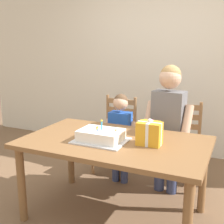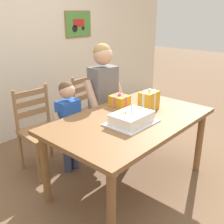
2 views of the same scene
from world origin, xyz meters
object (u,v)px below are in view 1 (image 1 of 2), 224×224
dining_table (115,149)px  gift_box_beside_cake (149,134)px  gift_box_red_large (149,128)px  birthday_cake (101,136)px  chair_right (180,143)px  chair_left (116,134)px  child_younger (120,130)px  child_older (168,117)px

dining_table → gift_box_beside_cake: gift_box_beside_cake is taller
dining_table → gift_box_red_large: gift_box_red_large is taller
birthday_cake → gift_box_red_large: (0.30, 0.40, 0.01)m
chair_right → gift_box_beside_cake: bearing=-95.4°
chair_left → gift_box_red_large: bearing=-44.8°
child_younger → chair_left: bearing=122.9°
gift_box_beside_cake → chair_left: 1.20m
gift_box_beside_cake → chair_right: (0.09, 0.91, -0.36)m
chair_left → chair_right: bearing=-0.0°
gift_box_beside_cake → child_older: size_ratio=0.17×
birthday_cake → chair_left: 1.09m
gift_box_beside_cake → child_older: bearing=89.8°
dining_table → birthday_cake: (-0.09, -0.08, 0.13)m
dining_table → birthday_cake: 0.18m
birthday_cake → child_older: 0.83m
dining_table → gift_box_red_large: 0.41m
dining_table → gift_box_beside_cake: (0.31, 0.01, 0.18)m
gift_box_red_large → chair_left: bearing=135.2°
dining_table → child_older: bearing=64.4°
dining_table → child_older: (0.31, 0.65, 0.18)m
chair_right → child_younger: (-0.61, -0.27, 0.15)m
gift_box_red_large → child_older: 0.35m
birthday_cake → child_older: size_ratio=0.33×
child_younger → birthday_cake: bearing=-80.1°
chair_left → child_younger: bearing=-57.1°
chair_right → child_younger: 0.69m
gift_box_beside_cake → child_younger: size_ratio=0.22×
birthday_cake → chair_right: bearing=64.1°
chair_left → child_younger: (0.18, -0.27, 0.15)m
gift_box_red_large → chair_right: size_ratio=0.20×
dining_table → chair_right: (0.39, 0.92, -0.18)m
dining_table → gift_box_red_large: bearing=56.2°
gift_box_beside_cake → child_younger: child_younger is taller
dining_table → birthday_cake: size_ratio=3.62×
birthday_cake → chair_right: 1.16m
dining_table → chair_right: size_ratio=1.73×
chair_left → gift_box_beside_cake: bearing=-52.3°
birthday_cake → gift_box_red_large: size_ratio=2.35×
chair_right → gift_box_red_large: bearing=-106.9°
chair_right → child_older: size_ratio=0.68×
chair_left → chair_right: (0.79, -0.00, 0.00)m
chair_left → child_younger: size_ratio=0.90×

